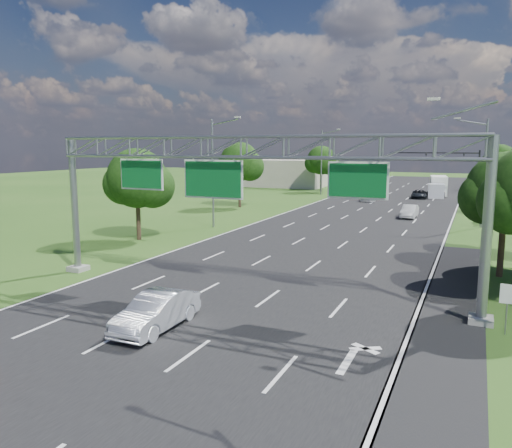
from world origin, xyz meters
The scene contains 20 objects.
ground centered at (0.00, 30.00, 0.00)m, with size 220.00×220.00×0.00m, color #274C16.
road centered at (0.00, 30.00, 0.00)m, with size 18.00×180.00×0.02m, color black.
road_flare centered at (10.20, 14.00, 0.00)m, with size 3.00×30.00×0.02m, color black.
sign_gantry centered at (0.33, 12.00, 6.89)m, with size 23.50×1.00×9.56m.
regulatory_sign centered at (12.40, 10.98, 1.51)m, with size 0.60×0.08×2.10m.
traffic_signal centered at (7.48, 65.00, 5.17)m, with size 12.21×0.24×7.00m.
streetlight_l_near centered at (-11.30, 30.00, 5.58)m, with size 2.97×0.22×10.16m.
streetlight_l_far centered at (-11.30, 65.00, 5.58)m, with size 2.97×0.22×10.16m.
streetlight_r_mid centered at (11.30, 40.00, 5.58)m, with size 2.97×0.22×10.16m.
tree_verge_la centered at (-13.92, 22.04, 4.76)m, with size 5.76×4.80×7.40m.
tree_verge_lb centered at (-15.92, 45.04, 5.41)m, with size 5.76×4.80×8.06m.
tree_verge_lc centered at (-12.92, 70.04, 4.98)m, with size 5.76×4.80×7.62m.
tree_verge_re centered at (14.08, 78.04, 5.20)m, with size 5.76×4.80×7.84m.
building_left centered at (-22.00, 78.00, 2.50)m, with size 14.00×10.00×5.00m, color #A39B89.
silver_sedan centered at (-0.85, 5.80, 0.76)m, with size 1.60×4.60×1.52m, color silver.
car_queue_a centered at (-2.62, 58.85, 0.73)m, with size 2.04×5.03×1.46m, color silver.
car_queue_b centered at (3.30, 65.11, 0.62)m, with size 2.06×4.46×1.24m, color black.
car_queue_c centered at (-5.33, 63.87, 0.74)m, with size 1.76×4.37×1.49m, color black.
car_queue_d centered at (4.57, 44.01, 0.67)m, with size 1.42×4.06×1.34m, color silver.
box_truck centered at (5.51, 69.51, 1.45)m, with size 2.98×8.20×3.02m.
Camera 1 is at (11.02, -10.69, 7.54)m, focal length 35.00 mm.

